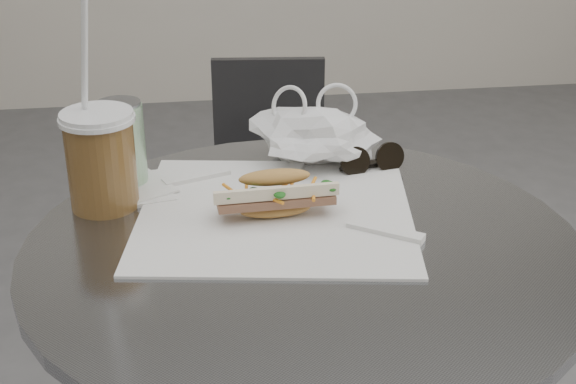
{
  "coord_description": "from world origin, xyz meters",
  "views": [
    {
      "loc": [
        -0.16,
        -0.74,
        1.26
      ],
      "look_at": [
        -0.01,
        0.25,
        0.79
      ],
      "focal_mm": 50.0,
      "sensor_mm": 36.0,
      "label": 1
    }
  ],
  "objects": [
    {
      "name": "sunglasses",
      "position": [
        0.14,
        0.41,
        0.76
      ],
      "size": [
        0.11,
        0.04,
        0.05
      ],
      "rotation": [
        0.0,
        0.0,
        0.18
      ],
      "color": "black",
      "rests_on": "cafe_table"
    },
    {
      "name": "sandwich_paper",
      "position": [
        -0.03,
        0.29,
        0.74
      ],
      "size": [
        0.44,
        0.43,
        0.0
      ],
      "primitive_type": "cube",
      "rotation": [
        0.0,
        0.0,
        -0.16
      ],
      "color": "white",
      "rests_on": "cafe_table"
    },
    {
      "name": "iced_coffee",
      "position": [
        -0.27,
        0.35,
        0.82
      ],
      "size": [
        0.11,
        0.11,
        0.31
      ],
      "color": "brown",
      "rests_on": "cafe_table"
    },
    {
      "name": "banh_mi",
      "position": [
        -0.03,
        0.28,
        0.78
      ],
      "size": [
        0.21,
        0.09,
        0.07
      ],
      "rotation": [
        0.0,
        0.0,
        0.05
      ],
      "color": "gold",
      "rests_on": "sandwich_paper"
    },
    {
      "name": "napkin_stack",
      "position": [
        -0.24,
        0.39,
        0.74
      ],
      "size": [
        0.15,
        0.15,
        0.01
      ],
      "color": "white",
      "rests_on": "cafe_table"
    },
    {
      "name": "chair_far",
      "position": [
        0.06,
        1.11,
        0.31
      ],
      "size": [
        0.37,
        0.39,
        0.7
      ],
      "rotation": [
        0.0,
        0.0,
        3.04
      ],
      "color": "#303033",
      "rests_on": "ground"
    },
    {
      "name": "plastic_bag",
      "position": [
        0.06,
        0.45,
        0.79
      ],
      "size": [
        0.24,
        0.21,
        0.1
      ],
      "primitive_type": null,
      "rotation": [
        0.0,
        0.0,
        -0.43
      ],
      "color": "white",
      "rests_on": "cafe_table"
    },
    {
      "name": "drink_can",
      "position": [
        -0.25,
        0.42,
        0.81
      ],
      "size": [
        0.07,
        0.07,
        0.14
      ],
      "color": "#63AA63",
      "rests_on": "cafe_table"
    }
  ]
}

